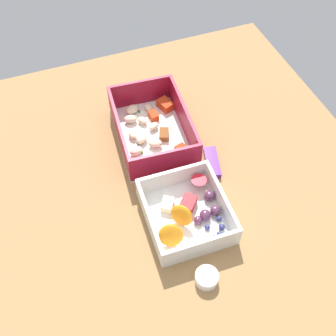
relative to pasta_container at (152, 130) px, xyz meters
The scene contains 5 objects.
table_surface 11.94cm from the pasta_container, ahead, with size 80.00×80.00×2.00cm, color #9E7547.
pasta_container is the anchor object (origin of this frame).
fruit_bowl 20.09cm from the pasta_container, ahead, with size 15.54×14.17×4.98cm.
candy_bar 13.75cm from the pasta_container, 37.76° to the left, with size 7.00×2.40×1.20cm, color #51197A.
paper_cup_liner 31.74cm from the pasta_container, ahead, with size 3.73×3.73×1.88cm, color white.
Camera 1 is at (40.36, -13.93, 63.16)cm, focal length 42.55 mm.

